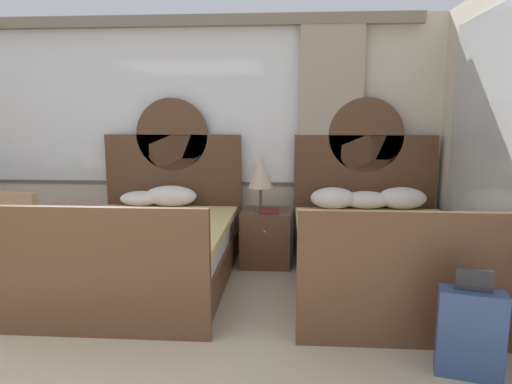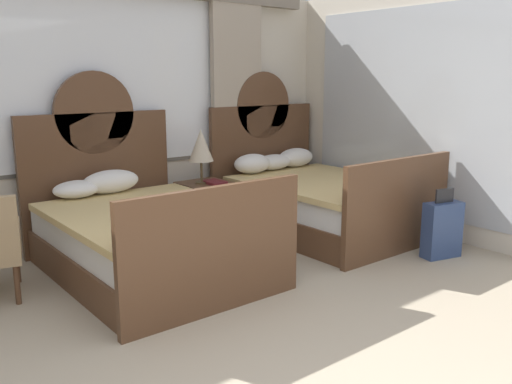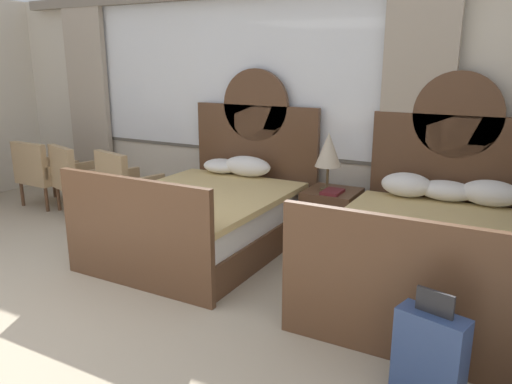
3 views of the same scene
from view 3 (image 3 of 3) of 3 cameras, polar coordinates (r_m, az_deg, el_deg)
The scene contains 10 objects.
wall_back_window at distance 6.10m, azimuth -3.21°, elevation 10.69°, with size 6.93×0.22×2.70m.
bed_near_window at distance 5.14m, azimuth -5.42°, elevation -2.43°, with size 1.57×2.16×1.79m.
bed_near_mirror at distance 4.38m, azimuth 19.15°, elevation -6.26°, with size 1.57×2.16×1.79m.
nightstand_between_beds at distance 5.24m, azimuth 8.60°, elevation -2.94°, with size 0.53×0.55×0.59m.
table_lamp_on_nightstand at distance 5.09m, azimuth 8.29°, elevation 4.75°, with size 0.27×0.27×0.59m.
book_on_nightstand at distance 5.05m, azimuth 8.74°, elevation 0.03°, with size 0.18×0.26×0.03m.
armchair_by_window_left at distance 6.07m, azimuth -14.64°, elevation 0.88°, with size 0.74×0.74×0.87m.
armchair_by_window_centre at distance 6.65m, azimuth -19.75°, elevation 1.68°, with size 0.76×0.76×0.87m.
armchair_by_window_right at distance 7.13m, azimuth -23.19°, elevation 2.19°, with size 0.62×0.62×0.87m.
suitcase_on_floor at distance 3.09m, azimuth 19.22°, elevation -17.44°, with size 0.41×0.26×0.69m.
Camera 3 is at (3.22, -1.41, 1.89)m, focal length 34.96 mm.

